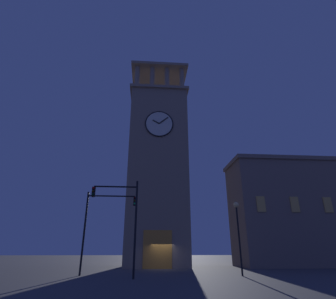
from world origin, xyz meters
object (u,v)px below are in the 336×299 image
Objects in this scene: clocktower at (157,171)px; street_lamp at (238,224)px; traffic_signal_near at (123,212)px; traffic_signal_mid at (101,217)px; adjacent_wing_building at (313,212)px.

clocktower is 5.33× the size of street_lamp.
traffic_signal_near is at bearing 10.77° from street_lamp.
traffic_signal_mid is at bearing -6.62° from street_lamp.
traffic_signal_near reaches higher than traffic_signal_mid.
clocktower reaches higher than traffic_signal_mid.
traffic_signal_mid is 1.17× the size of street_lamp.
adjacent_wing_building is 3.18× the size of traffic_signal_mid.
adjacent_wing_building reaches higher than street_lamp.
adjacent_wing_building is 18.26m from street_lamp.
clocktower is 16.63m from street_lamp.
traffic_signal_mid is 11.40m from street_lamp.
adjacent_wing_building reaches higher than traffic_signal_mid.
adjacent_wing_building reaches higher than traffic_signal_near.
clocktower is at bearing -101.59° from traffic_signal_near.
clocktower is 21.01m from adjacent_wing_building.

